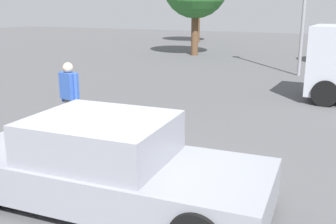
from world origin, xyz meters
TOP-DOWN VIEW (x-y plane):
  - ground_plane at (0.00, 0.00)m, footprint 80.00×80.00m
  - sedan_foreground at (0.05, -0.13)m, footprint 4.68×2.09m
  - dog at (-1.41, 2.08)m, footprint 0.34×0.61m
  - pedestrian at (-2.51, 2.26)m, footprint 0.55×0.34m

SIDE VIEW (x-z plane):
  - ground_plane at x=0.00m, z-range 0.00..0.00m
  - dog at x=-1.41m, z-range 0.04..0.42m
  - sedan_foreground at x=0.05m, z-range -0.06..1.24m
  - pedestrian at x=-2.51m, z-range 0.15..1.77m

